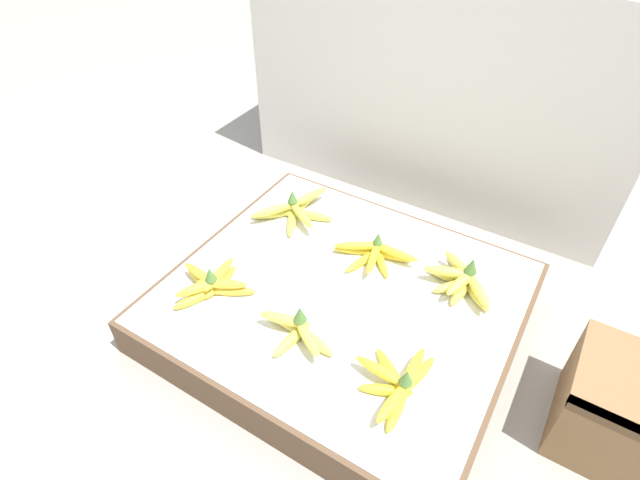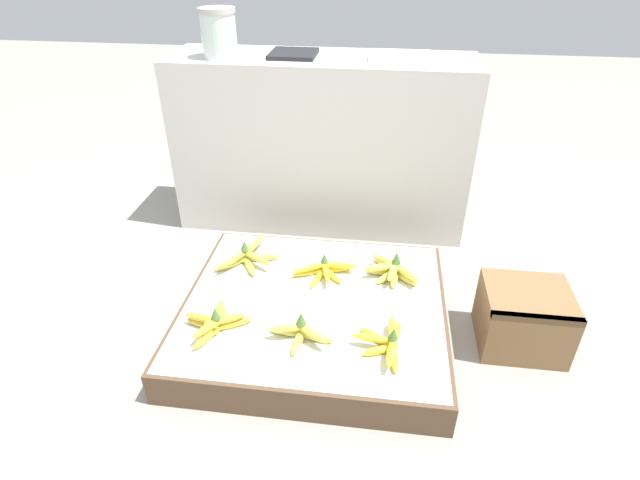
# 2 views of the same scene
# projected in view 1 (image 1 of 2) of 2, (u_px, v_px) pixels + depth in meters

# --- Properties ---
(ground_plane) EXTENTS (10.00, 10.00, 0.00)m
(ground_plane) POSITION_uv_depth(u_px,v_px,m) (341.00, 321.00, 1.50)
(ground_plane) COLOR gray
(display_platform) EXTENTS (0.96, 0.86, 0.13)m
(display_platform) POSITION_uv_depth(u_px,v_px,m) (342.00, 306.00, 1.46)
(display_platform) COLOR brown
(display_platform) RESTS_ON ground_plane
(back_vendor_table) EXTENTS (1.38, 0.40, 0.81)m
(back_vendor_table) POSITION_uv_depth(u_px,v_px,m) (440.00, 85.00, 1.81)
(back_vendor_table) COLOR beige
(back_vendor_table) RESTS_ON ground_plane
(wooden_crate) EXTENTS (0.30, 0.27, 0.23)m
(wooden_crate) POSITION_uv_depth(u_px,v_px,m) (631.00, 415.00, 1.14)
(wooden_crate) COLOR olive
(wooden_crate) RESTS_ON ground_plane
(banana_bunch_front_left) EXTENTS (0.23, 0.22, 0.10)m
(banana_bunch_front_left) POSITION_uv_depth(u_px,v_px,m) (212.00, 283.00, 1.40)
(banana_bunch_front_left) COLOR gold
(banana_bunch_front_left) RESTS_ON display_platform
(banana_bunch_front_midleft) EXTENTS (0.23, 0.14, 0.10)m
(banana_bunch_front_midleft) POSITION_uv_depth(u_px,v_px,m) (297.00, 330.00, 1.27)
(banana_bunch_front_midleft) COLOR #DBCC4C
(banana_bunch_front_midleft) RESTS_ON display_platform
(banana_bunch_front_midright) EXTENTS (0.17, 0.25, 0.10)m
(banana_bunch_front_midright) POSITION_uv_depth(u_px,v_px,m) (397.00, 383.00, 1.16)
(banana_bunch_front_midright) COLOR yellow
(banana_bunch_front_midright) RESTS_ON display_platform
(banana_bunch_middle_left) EXTENTS (0.25, 0.27, 0.10)m
(banana_bunch_middle_left) POSITION_uv_depth(u_px,v_px,m) (295.00, 210.00, 1.65)
(banana_bunch_middle_left) COLOR gold
(banana_bunch_middle_left) RESTS_ON display_platform
(banana_bunch_middle_midleft) EXTENTS (0.26, 0.18, 0.09)m
(banana_bunch_middle_midleft) POSITION_uv_depth(u_px,v_px,m) (374.00, 253.00, 1.50)
(banana_bunch_middle_midleft) COLOR yellow
(banana_bunch_middle_midleft) RESTS_ON display_platform
(banana_bunch_middle_midright) EXTENTS (0.22, 0.21, 0.11)m
(banana_bunch_middle_midright) POSITION_uv_depth(u_px,v_px,m) (461.00, 279.00, 1.41)
(banana_bunch_middle_midright) COLOR #DBCC4C
(banana_bunch_middle_midright) RESTS_ON display_platform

